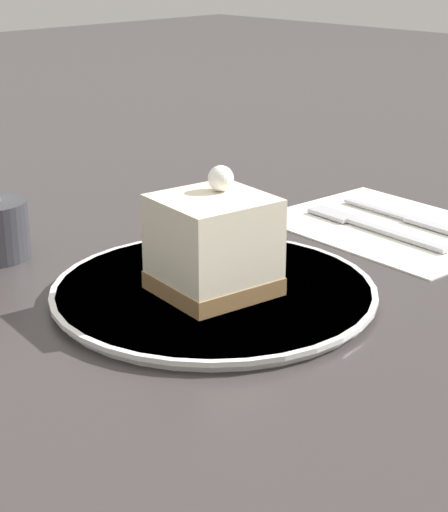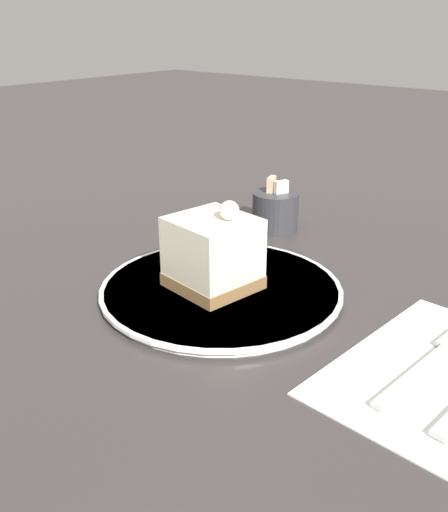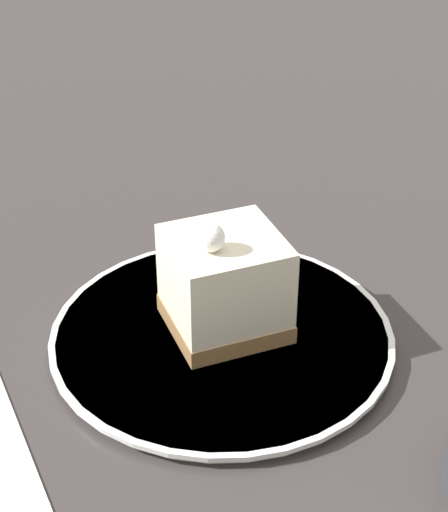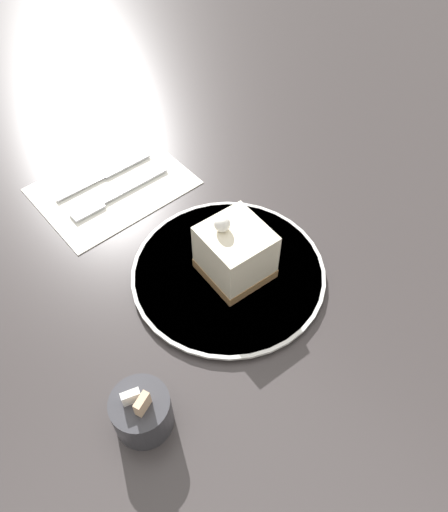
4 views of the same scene
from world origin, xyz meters
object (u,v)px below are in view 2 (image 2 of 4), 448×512
(plate, at_px, (221,289))
(fork, at_px, (436,356))
(sugar_bowl, at_px, (275,210))
(cake_slice, at_px, (213,253))

(plate, height_order, fork, plate)
(plate, xyz_separation_m, sugar_bowl, (-0.08, 0.21, 0.02))
(cake_slice, bearing_deg, fork, 15.08)
(sugar_bowl, bearing_deg, fork, -31.58)
(cake_slice, relative_size, sugar_bowl, 1.32)
(cake_slice, height_order, fork, cake_slice)
(plate, relative_size, cake_slice, 2.67)
(fork, distance_m, sugar_bowl, 0.36)
(plate, relative_size, sugar_bowl, 3.51)
(sugar_bowl, bearing_deg, plate, -70.13)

